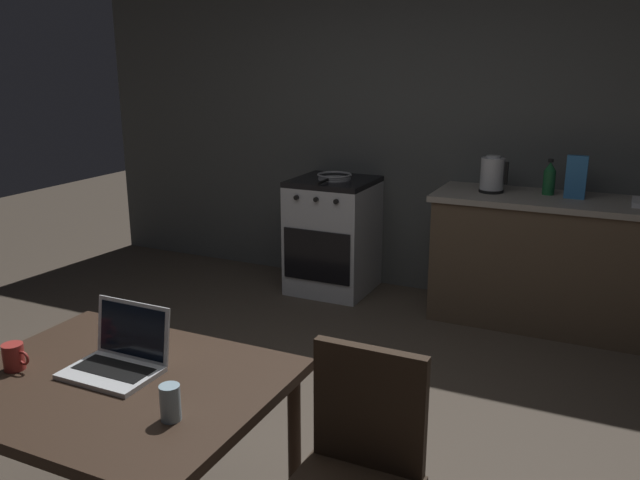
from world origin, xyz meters
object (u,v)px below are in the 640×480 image
laptop (118,359)px  cereal_box (576,177)px  stove_oven (333,235)px  chair (356,471)px  dining_table (117,398)px  bottle_b (549,178)px  electric_kettle (492,175)px  drinking_glass (170,403)px  coffee_mug (14,357)px  frying_pan (334,177)px

laptop → cereal_box: 3.19m
stove_oven → chair: size_ratio=0.98×
dining_table → bottle_b: 3.24m
chair → electric_kettle: bearing=101.1°
drinking_glass → electric_kettle: bearing=83.4°
chair → drinking_glass: bearing=-146.3°
chair → coffee_mug: bearing=-162.2°
stove_oven → frying_pan: frying_pan is taller
coffee_mug → cereal_box: bearing=62.5°
coffee_mug → cereal_box: 3.47m
electric_kettle → drinking_glass: electric_kettle is taller
chair → bottle_b: (0.20, 2.91, 0.48)m
dining_table → electric_kettle: (0.69, 2.96, 0.37)m
coffee_mug → bottle_b: bottle_b is taller
stove_oven → bottle_b: bearing=3.0°
drinking_glass → bottle_b: 3.25m
cereal_box → bottle_b: bearing=160.6°
stove_oven → cereal_box: bearing=0.7°
cereal_box → drinking_glass: bearing=-106.0°
laptop → bottle_b: (1.09, 2.98, 0.25)m
chair → frying_pan: bearing=123.2°
cereal_box → bottle_b: (-0.17, 0.06, -0.03)m
frying_pan → drinking_glass: (0.82, -3.06, -0.15)m
frying_pan → dining_table: bearing=-80.6°
electric_kettle → cereal_box: 0.54m
laptop → frying_pan: (-0.45, 2.87, 0.16)m
coffee_mug → laptop: bearing=23.8°
stove_oven → electric_kettle: (1.19, 0.00, 0.57)m
frying_pan → drinking_glass: 3.17m
dining_table → frying_pan: frying_pan is taller
cereal_box → bottle_b: size_ratio=1.17×
dining_table → cereal_box: bearing=67.6°
stove_oven → frying_pan: size_ratio=2.03×
frying_pan → stove_oven: bearing=122.5°
electric_kettle → coffee_mug: size_ratio=2.24×
electric_kettle → stove_oven: bearing=-179.9°
stove_oven → dining_table: bearing=-80.4°
dining_table → electric_kettle: electric_kettle is taller
stove_oven → laptop: (0.46, -2.90, 0.31)m
stove_oven → laptop: size_ratio=2.78×
stove_oven → chair: chair is taller
dining_table → coffee_mug: 0.40m
dining_table → frying_pan: 2.98m
stove_oven → drinking_glass: size_ratio=7.76×
chair → coffee_mug: chair is taller
chair → electric_kettle: 2.88m
electric_kettle → frying_pan: bearing=-178.6°
laptop → coffee_mug: (-0.34, -0.15, 0.00)m
laptop → electric_kettle: 3.00m
frying_pan → bottle_b: (1.54, 0.11, 0.09)m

